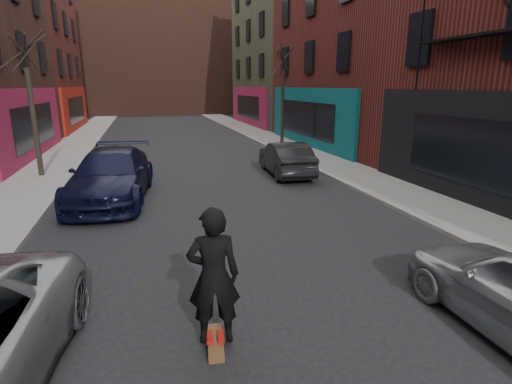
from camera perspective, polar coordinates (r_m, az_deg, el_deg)
sidewalk_left at (r=30.05m, az=-23.68°, el=6.91°), size 2.50×84.00×0.13m
sidewalk_right at (r=30.91m, az=0.10°, el=8.35°), size 2.50×84.00×0.13m
building_far at (r=55.69m, az=-14.19°, el=18.03°), size 40.00×10.00×14.00m
tree_left_far at (r=18.03m, az=-29.58°, el=12.28°), size 2.00×2.00×6.50m
tree_right_far at (r=24.97m, az=3.86°, el=14.71°), size 2.00×2.00×6.80m
parked_left_end at (r=13.81m, az=-19.94°, el=2.26°), size 2.90×5.81×1.62m
parked_right_end at (r=16.76m, az=4.27°, el=4.81°), size 1.75×4.27×1.38m
skateboard at (r=6.19m, az=-5.81°, el=-20.59°), size 0.32×0.82×0.10m
skateboarder at (r=5.64m, az=-6.09°, el=-11.88°), size 0.79×0.57×2.00m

